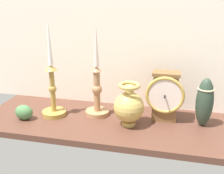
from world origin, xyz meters
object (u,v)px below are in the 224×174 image
object	(u,v)px
candlestick_tall_left	(53,88)
candlestick_tall_center	(97,89)
mantel_clock	(165,96)
tall_ceramic_vase	(205,102)
brass_vase_bulbous	(129,106)

from	to	relation	value
candlestick_tall_left	candlestick_tall_center	size ratio (longest dim) A/B	1.06
candlestick_tall_left	mantel_clock	bearing A→B (deg)	6.50
candlestick_tall_left	candlestick_tall_center	xyz separation A→B (cm)	(17.03, 4.01, -0.37)
candlestick_tall_left	tall_ceramic_vase	xyz separation A→B (cm)	(58.30, 3.69, -1.91)
candlestick_tall_left	tall_ceramic_vase	distance (cm)	58.45
candlestick_tall_center	tall_ceramic_vase	distance (cm)	41.30
brass_vase_bulbous	tall_ceramic_vase	distance (cm)	27.84
brass_vase_bulbous	candlestick_tall_left	bearing A→B (deg)	175.65
mantel_clock	candlestick_tall_center	world-z (taller)	candlestick_tall_center
candlestick_tall_center	tall_ceramic_vase	xyz separation A→B (cm)	(41.27, -0.31, -1.54)
tall_ceramic_vase	brass_vase_bulbous	bearing A→B (deg)	-167.39
candlestick_tall_left	candlestick_tall_center	distance (cm)	17.50
mantel_clock	tall_ceramic_vase	size ratio (longest dim) A/B	1.04
candlestick_tall_center	brass_vase_bulbous	world-z (taller)	candlestick_tall_center
mantel_clock	candlestick_tall_left	distance (cm)	44.16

